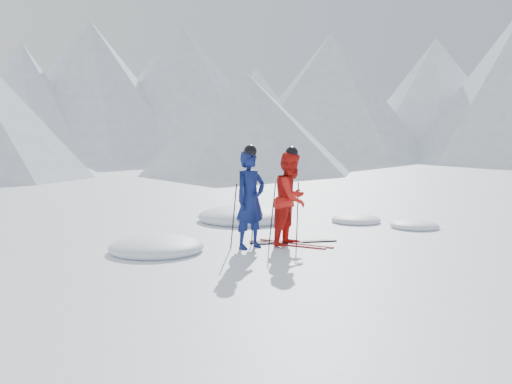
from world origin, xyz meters
TOP-DOWN VIEW (x-y plane):
  - ground at (0.00, 0.00)m, footprint 160.00×160.00m
  - mountain_range at (5.71, 35.31)m, footprint 106.15×62.94m
  - skier_blue at (-1.99, 0.35)m, footprint 0.74×0.52m
  - skier_red at (-1.12, 0.12)m, footprint 1.14×1.02m
  - pole_blue_left at (-2.29, 0.50)m, footprint 0.13×0.09m
  - pole_blue_right at (-1.74, 0.60)m, footprint 0.13×0.08m
  - pole_red_left at (-1.42, 0.37)m, footprint 0.13×0.10m
  - pole_red_right at (-0.82, 0.27)m, footprint 0.13×0.09m
  - ski_worn_left at (-1.24, 0.12)m, footprint 0.79×1.58m
  - ski_worn_right at (-1.00, 0.12)m, footprint 0.68×1.62m
  - ski_loose_a at (-0.98, 0.34)m, footprint 1.56×0.85m
  - ski_loose_b at (-0.88, 0.19)m, footprint 1.58×0.80m
  - snow_lumps at (-0.49, 2.46)m, footprint 7.87×5.30m

SIDE VIEW (x-z plane):
  - ground at x=0.00m, z-range 0.00..0.00m
  - snow_lumps at x=-0.49m, z-range -0.28..0.28m
  - ski_worn_left at x=-1.24m, z-range 0.00..0.03m
  - ski_worn_right at x=-1.00m, z-range 0.00..0.03m
  - ski_loose_a at x=-0.98m, z-range 0.00..0.03m
  - ski_loose_b at x=-0.88m, z-range 0.00..0.03m
  - pole_red_left at x=-1.42m, z-range 0.00..1.27m
  - pole_red_right at x=-0.82m, z-range 0.00..1.27m
  - pole_blue_left at x=-2.29m, z-range 0.00..1.30m
  - pole_blue_right at x=-1.74m, z-range 0.00..1.30m
  - skier_red at x=-1.12m, z-range 0.00..1.91m
  - skier_blue at x=-1.99m, z-range 0.00..1.95m
  - mountain_range at x=5.71m, z-range -1.04..14.49m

